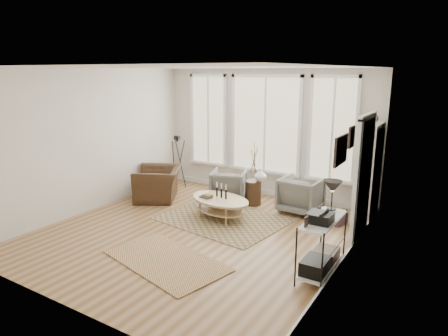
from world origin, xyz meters
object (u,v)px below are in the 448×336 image
Objects in this scene: low_shelf at (322,240)px; coffee_table at (220,203)px; armchair_left at (229,185)px; accent_chair at (158,183)px; bookcase at (369,173)px; armchair_right at (301,195)px; side_table at (253,173)px.

low_shelf is 0.90× the size of coffee_table.
armchair_left is at bearing 111.98° from coffee_table.
accent_chair reaches higher than coffee_table.
bookcase reaches higher than armchair_right.
bookcase is 1.87× the size of accent_chair.
low_shelf is (-0.06, -2.52, -0.44)m from bookcase.
bookcase is at bearing 29.69° from coffee_table.
low_shelf is at bearing 122.18° from armchair_left.
accent_chair is at bearing 169.96° from coffee_table.
accent_chair reaches higher than armchair_left.
armchair_right is at bearing 117.37° from low_shelf.
coffee_table is 1.19m from side_table.
accent_chair is (-2.01, -0.78, -0.35)m from side_table.
side_table is 2.19m from accent_chair.
low_shelf is at bearing -91.28° from bookcase.
side_table is at bearing 80.66° from accent_chair.
armchair_left is 0.51× the size of side_table.
bookcase is at bearing 7.36° from side_table.
bookcase is 2.56m from low_shelf.
coffee_table is (-2.41, 1.11, -0.19)m from low_shelf.
bookcase reaches higher than accent_chair.
armchair_left is at bearing 6.27° from armchair_right.
coffee_table is at bearing 49.38° from accent_chair.
armchair_left is at bearing 87.29° from accent_chair.
bookcase is at bearing -167.72° from armchair_right.
side_table is at bearing 6.64° from armchair_right.
side_table is at bearing 162.98° from armchair_left.
armchair_right is 0.55× the size of side_table.
armchair_right is at bearing 75.09° from accent_chair.
bookcase is 2.71× the size of armchair_left.
low_shelf is at bearing 119.72° from armchair_right.
bookcase is 1.42× the size of coffee_table.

